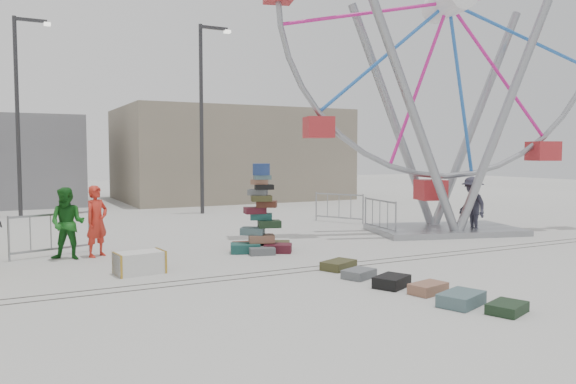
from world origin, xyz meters
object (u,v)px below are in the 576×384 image
ferris_wheel (448,33)px  lamp_post_left (20,106)px  steamer_trunk (140,263)px  pedestrian_grey (472,205)px  barricade_dummy_c (51,235)px  barricade_wheel_back (339,208)px  suitcase_tower (261,227)px  pedestrian_red (97,221)px  lamp_post_right (203,108)px  barricade_wheel_front (380,216)px  pedestrian_green (68,224)px

ferris_wheel → lamp_post_left: bearing=152.9°
steamer_trunk → pedestrian_grey: size_ratio=0.55×
barricade_dummy_c → barricade_wheel_back: (10.16, 2.56, 0.00)m
suitcase_tower → steamer_trunk: size_ratio=2.29×
ferris_wheel → pedestrian_red: 12.11m
steamer_trunk → barricade_dummy_c: bearing=109.7°
lamp_post_right → barricade_wheel_front: bearing=-68.7°
barricade_wheel_front → pedestrian_red: (-8.86, -0.21, 0.34)m
suitcase_tower → pedestrian_red: (-3.96, 1.22, 0.24)m
steamer_trunk → barricade_wheel_front: bearing=11.4°
suitcase_tower → barricade_dummy_c: 5.30m
barricade_wheel_front → barricade_dummy_c: bearing=95.3°
barricade_wheel_front → pedestrian_green: bearing=99.2°
steamer_trunk → barricade_dummy_c: size_ratio=0.51×
lamp_post_left → pedestrian_red: bearing=-82.6°
pedestrian_grey → lamp_post_left: bearing=-123.2°
lamp_post_right → lamp_post_left: same height
suitcase_tower → barricade_dummy_c: size_ratio=1.16×
pedestrian_red → pedestrian_green: 0.70m
suitcase_tower → steamer_trunk: (-3.46, -1.29, -0.41)m
barricade_wheel_front → pedestrian_red: 8.86m
ferris_wheel → pedestrian_green: bearing=-167.6°
lamp_post_right → barricade_wheel_back: size_ratio=4.00×
suitcase_tower → pedestrian_red: bearing=-173.9°
lamp_post_right → steamer_trunk: 12.81m
suitcase_tower → steamer_trunk: suitcase_tower is taller
lamp_post_left → steamer_trunk: lamp_post_left is taller
barricade_wheel_front → ferris_wheel: bearing=-109.5°
barricade_dummy_c → pedestrian_grey: size_ratio=1.09×
barricade_wheel_back → pedestrian_green: (-9.83, -3.22, 0.33)m
pedestrian_green → pedestrian_grey: pedestrian_grey is taller
steamer_trunk → barricade_wheel_back: size_ratio=0.51×
barricade_dummy_c → pedestrian_red: 1.22m
barricade_wheel_back → pedestrian_grey: size_ratio=1.09×
ferris_wheel → pedestrian_red: (-10.74, 0.75, -5.53)m
steamer_trunk → lamp_post_left: bearing=91.5°
barricade_wheel_front → suitcase_tower: bearing=113.7°
barricade_wheel_back → pedestrian_grey: pedestrian_grey is taller
barricade_wheel_back → pedestrian_red: bearing=-99.6°
lamp_post_left → steamer_trunk: bearing=-81.9°
ferris_wheel → barricade_dummy_c: size_ratio=6.52×
barricade_dummy_c → barricade_wheel_back: same height
ferris_wheel → barricade_dummy_c: 13.22m
barricade_wheel_front → steamer_trunk: bearing=115.5°
lamp_post_right → suitcase_tower: lamp_post_right is taller
lamp_post_right → barricade_wheel_front: 9.65m
suitcase_tower → barricade_wheel_front: size_ratio=1.16×
suitcase_tower → pedestrian_green: suitcase_tower is taller
barricade_wheel_front → barricade_wheel_back: bearing=2.0°
pedestrian_red → lamp_post_left: bearing=63.1°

